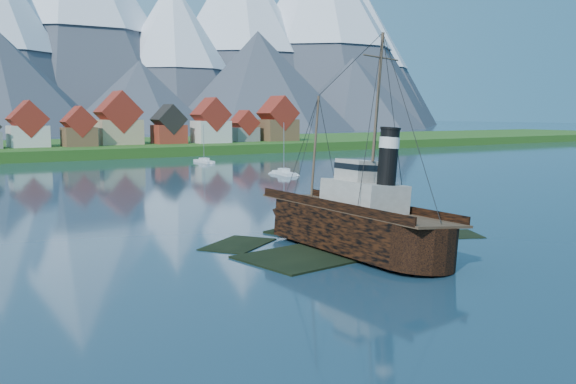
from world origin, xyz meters
TOP-DOWN VIEW (x-y plane):
  - ground at (0.00, 0.00)m, footprint 1400.00×1400.00m
  - shoal at (1.78, 2.15)m, footprint 31.71×21.24m
  - shore_bank at (0.00, 170.00)m, footprint 600.00×80.00m
  - seawall at (0.00, 132.00)m, footprint 600.00×2.50m
  - tugboat_wreck at (-0.95, -0.81)m, footprint 6.39×27.54m
  - sailboat_d at (33.50, 65.60)m, footprint 3.61×8.85m
  - sailboat_e at (33.29, 105.68)m, footprint 2.43×9.16m

SIDE VIEW (x-z plane):
  - shoal at x=1.78m, z-range -0.92..0.22m
  - ground at x=0.00m, z-range 0.00..0.00m
  - shore_bank at x=0.00m, z-range -1.60..1.60m
  - seawall at x=0.00m, z-range -1.00..1.00m
  - sailboat_e at x=33.29m, z-range -5.06..5.52m
  - sailboat_d at x=33.50m, z-range -5.60..6.14m
  - tugboat_wreck at x=-0.95m, z-range -8.16..13.67m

